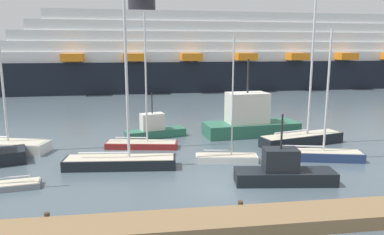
% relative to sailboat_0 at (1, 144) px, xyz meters
% --- Properties ---
extents(ground_plane, '(600.00, 600.00, 0.00)m').
position_rel_sailboat_0_xyz_m(ground_plane, '(15.31, -9.89, -0.65)').
color(ground_plane, '#4C5B66').
extents(dock_pier, '(22.01, 2.35, 0.77)m').
position_rel_sailboat_0_xyz_m(dock_pier, '(15.31, -14.55, -0.33)').
color(dock_pier, olive).
rests_on(dock_pier, ground_plane).
extents(sailboat_0, '(7.56, 3.80, 14.05)m').
position_rel_sailboat_0_xyz_m(sailboat_0, '(0.00, 0.00, 0.00)').
color(sailboat_0, white).
rests_on(sailboat_0, ground_plane).
extents(sailboat_1, '(6.65, 2.88, 9.21)m').
position_rel_sailboat_0_xyz_m(sailboat_1, '(23.13, -5.37, -0.17)').
color(sailboat_1, navy).
rests_on(sailboat_1, ground_plane).
extents(sailboat_2, '(5.87, 2.45, 10.55)m').
position_rel_sailboat_0_xyz_m(sailboat_2, '(10.76, -0.33, -0.18)').
color(sailboat_2, maroon).
rests_on(sailboat_2, ground_plane).
extents(sailboat_3, '(7.57, 3.55, 12.04)m').
position_rel_sailboat_0_xyz_m(sailboat_3, '(23.93, -1.28, -0.02)').
color(sailboat_3, black).
rests_on(sailboat_3, ground_plane).
extents(sailboat_4, '(7.53, 2.40, 14.11)m').
position_rel_sailboat_0_xyz_m(sailboat_4, '(9.31, -5.24, 0.02)').
color(sailboat_4, black).
rests_on(sailboat_4, ground_plane).
extents(sailboat_5, '(4.19, 1.76, 6.26)m').
position_rel_sailboat_0_xyz_m(sailboat_5, '(2.83, -8.19, -0.37)').
color(sailboat_5, gray).
rests_on(sailboat_5, ground_plane).
extents(sailboat_6, '(4.48, 1.90, 8.64)m').
position_rel_sailboat_0_xyz_m(sailboat_6, '(16.65, -4.95, -0.26)').
color(sailboat_6, white).
rests_on(sailboat_6, ground_plane).
extents(fishing_boat_0, '(6.06, 2.43, 4.18)m').
position_rel_sailboat_0_xyz_m(fishing_boat_0, '(19.02, -9.47, 0.07)').
color(fishing_boat_0, black).
rests_on(fishing_boat_0, ground_plane).
extents(fishing_boat_1, '(8.90, 3.85, 6.97)m').
position_rel_sailboat_0_xyz_m(fishing_boat_1, '(20.59, 2.68, 0.78)').
color(fishing_boat_1, '#2D6B51').
rests_on(fishing_boat_1, ground_plane).
extents(fishing_boat_2, '(5.62, 2.98, 4.09)m').
position_rel_sailboat_0_xyz_m(fishing_boat_2, '(11.90, 3.02, 0.12)').
color(fishing_boat_2, '#2D6B51').
rests_on(fishing_boat_2, ground_plane).
extents(cruise_ship, '(100.19, 19.20, 19.44)m').
position_rel_sailboat_0_xyz_m(cruise_ship, '(29.24, 42.58, 5.61)').
color(cruise_ship, black).
rests_on(cruise_ship, ground_plane).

